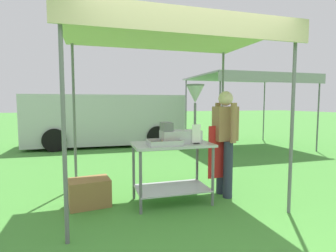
{
  "coord_description": "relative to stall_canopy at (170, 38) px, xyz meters",
  "views": [
    {
      "loc": [
        -1.12,
        -2.71,
        1.43
      ],
      "look_at": [
        -0.02,
        1.06,
        1.09
      ],
      "focal_mm": 28.4,
      "sensor_mm": 36.0,
      "label": 1
    }
  ],
  "objects": [
    {
      "name": "supply_crate",
      "position": [
        -1.14,
        0.1,
        -2.15
      ],
      "size": [
        0.59,
        0.46,
        0.38
      ],
      "color": "olive",
      "rests_on": "ground"
    },
    {
      "name": "donut_cart",
      "position": [
        -0.0,
        -0.1,
        -1.73
      ],
      "size": [
        1.12,
        0.67,
        0.86
      ],
      "color": "#B7B7BC",
      "rests_on": "ground"
    },
    {
      "name": "neighbour_tent",
      "position": [
        3.73,
        3.79,
        -0.14
      ],
      "size": [
        3.4,
        2.75,
        2.27
      ],
      "color": "slate",
      "rests_on": "ground"
    },
    {
      "name": "vendor",
      "position": [
        0.86,
        -0.05,
        -1.44
      ],
      "size": [
        0.46,
        0.53,
        1.61
      ],
      "color": "#2D3347",
      "rests_on": "ground"
    },
    {
      "name": "menu_sign",
      "position": [
        0.31,
        -0.25,
        -1.36
      ],
      "size": [
        0.13,
        0.05,
        0.27
      ],
      "color": "black",
      "rests_on": "donut_cart"
    },
    {
      "name": "donut_fryer",
      "position": [
        0.18,
        -0.11,
        -1.17
      ],
      "size": [
        0.63,
        0.28,
        0.84
      ],
      "color": "#B7B7BC",
      "rests_on": "donut_cart"
    },
    {
      "name": "stall_canopy",
      "position": [
        0.0,
        0.0,
        0.0
      ],
      "size": [
        2.92,
        2.07,
        2.44
      ],
      "color": "slate",
      "rests_on": "ground"
    },
    {
      "name": "ground_plane",
      "position": [
        0.02,
        5.04,
        -2.34
      ],
      "size": [
        70.0,
        70.0,
        0.0
      ],
      "primitive_type": "plane",
      "color": "#478E38"
    },
    {
      "name": "van_silver",
      "position": [
        -0.58,
        5.65,
        -1.47
      ],
      "size": [
        5.06,
        2.17,
        1.69
      ],
      "color": "#BCBCC1",
      "rests_on": "ground"
    },
    {
      "name": "donut_tray",
      "position": [
        -0.15,
        -0.22,
        -1.46
      ],
      "size": [
        0.46,
        0.34,
        0.07
      ],
      "color": "#B7B7BC",
      "rests_on": "donut_cart"
    }
  ]
}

